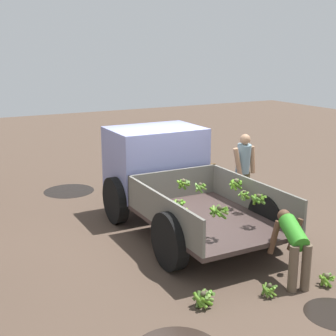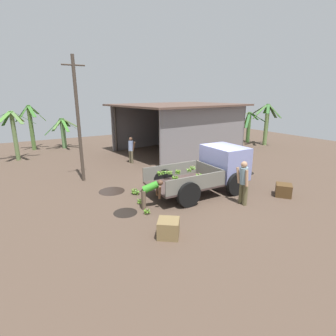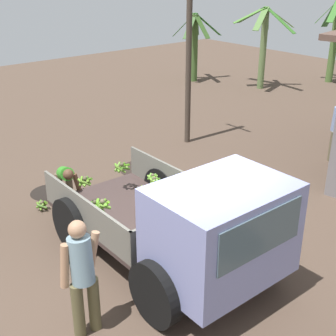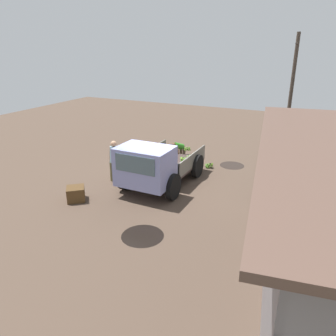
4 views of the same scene
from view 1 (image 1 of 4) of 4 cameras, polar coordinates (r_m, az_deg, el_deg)
name	(u,v)px [view 1 (image 1 of 4)]	position (r m, az deg, el deg)	size (l,w,h in m)	color
ground	(172,226)	(9.68, 0.51, -7.12)	(36.00, 36.00, 0.00)	#4F3D31
mud_patch_0	(69,191)	(12.27, -11.98, -2.74)	(1.27, 1.27, 0.01)	black
mud_patch_2	(336,314)	(7.12, 19.76, -16.38)	(0.86, 0.86, 0.01)	black
cargo_truck	(165,173)	(9.81, -0.32, -0.57)	(4.32, 2.32, 1.90)	#3F302D
person_foreground_visitor	(243,167)	(10.63, 9.14, 0.06)	(0.38, 0.63, 1.72)	brown
person_worker_loading	(294,243)	(7.47, 15.06, -8.78)	(0.83, 0.67, 1.07)	brown
banana_bunch_on_ground_0	(203,298)	(6.84, 4.25, -15.58)	(0.29, 0.29, 0.25)	#4A4230
banana_bunch_on_ground_1	(327,279)	(7.76, 18.78, -12.64)	(0.28, 0.25, 0.22)	brown
banana_bunch_on_ground_2	(269,290)	(7.24, 12.22, -14.28)	(0.24, 0.25, 0.21)	#413B2A
banana_bunch_on_ground_3	(206,296)	(6.95, 4.70, -15.31)	(0.25, 0.25, 0.21)	#4E4733
wooden_crate_1	(201,174)	(12.63, 4.10, -0.77)	(0.62, 0.62, 0.52)	#4E351C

